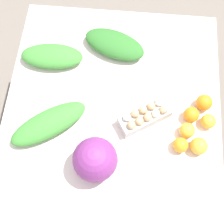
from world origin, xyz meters
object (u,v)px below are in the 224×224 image
at_px(greens_bunch_beet_tops, 52,56).
at_px(orange_1, 180,145).
at_px(egg_carton, 145,116).
at_px(orange_4, 208,121).
at_px(orange_2, 191,115).
at_px(orange_0, 187,130).
at_px(cabbage_purple, 95,160).
at_px(orange_5, 204,103).
at_px(greens_bunch_chard, 49,124).
at_px(orange_3, 199,146).
at_px(greens_bunch_scallion, 114,44).

height_order(greens_bunch_beet_tops, orange_1, greens_bunch_beet_tops).
distance_m(egg_carton, orange_4, 0.29).
height_order(greens_bunch_beet_tops, orange_2, greens_bunch_beet_tops).
height_order(greens_bunch_beet_tops, orange_0, greens_bunch_beet_tops).
xyz_separation_m(cabbage_purple, orange_5, (-0.32, 0.47, -0.06)).
distance_m(greens_bunch_chard, orange_0, 0.62).
relative_size(orange_0, orange_4, 1.04).
bearing_deg(orange_2, orange_3, 12.06).
bearing_deg(orange_2, orange_0, -13.78).
height_order(orange_0, orange_1, orange_0).
relative_size(orange_1, orange_3, 0.90).
xyz_separation_m(greens_bunch_scallion, orange_1, (0.49, 0.33, -0.00)).
bearing_deg(orange_3, greens_bunch_scallion, -140.18).
relative_size(greens_bunch_chard, orange_5, 4.83).
distance_m(egg_carton, orange_5, 0.28).
bearing_deg(orange_2, orange_5, 137.76).
distance_m(greens_bunch_beet_tops, orange_3, 0.81).
distance_m(orange_0, orange_2, 0.08).
distance_m(cabbage_purple, greens_bunch_beet_tops, 0.58).
height_order(cabbage_purple, orange_5, cabbage_purple).
bearing_deg(egg_carton, orange_3, -57.85).
distance_m(orange_2, orange_5, 0.09).
xyz_separation_m(greens_bunch_beet_tops, orange_2, (0.25, 0.68, -0.00)).
bearing_deg(greens_bunch_scallion, orange_1, 33.87).
relative_size(cabbage_purple, greens_bunch_chard, 0.52).
distance_m(greens_bunch_scallion, orange_0, 0.56).
bearing_deg(greens_bunch_scallion, greens_bunch_beet_tops, -72.13).
xyz_separation_m(greens_bunch_scallion, orange_2, (0.35, 0.38, -0.00)).
relative_size(greens_bunch_beet_tops, orange_1, 4.45).
height_order(cabbage_purple, orange_4, cabbage_purple).
height_order(cabbage_purple, orange_0, cabbage_purple).
distance_m(greens_bunch_scallion, orange_5, 0.52).
bearing_deg(orange_1, orange_0, 157.60).
bearing_deg(cabbage_purple, orange_2, 122.52).
height_order(greens_bunch_scallion, greens_bunch_chard, same).
distance_m(orange_0, orange_4, 0.11).
distance_m(greens_bunch_chard, orange_2, 0.64).
relative_size(orange_3, orange_5, 1.01).
bearing_deg(orange_5, orange_1, -26.71).
bearing_deg(egg_carton, orange_4, -31.11).
height_order(orange_0, orange_3, orange_3).
distance_m(egg_carton, orange_3, 0.27).
relative_size(egg_carton, orange_3, 3.30).
distance_m(cabbage_purple, orange_4, 0.54).
height_order(egg_carton, orange_0, egg_carton).
bearing_deg(orange_1, orange_5, 153.29).
height_order(orange_2, orange_4, orange_2).
bearing_deg(greens_bunch_scallion, orange_2, 47.59).
distance_m(cabbage_purple, egg_carton, 0.31).
bearing_deg(orange_3, orange_0, -143.98).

